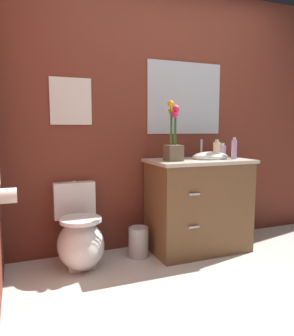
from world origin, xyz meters
The scene contains 12 objects.
ground_plane centered at (0.00, 0.00, 0.00)m, with size 10.02×10.02×0.00m, color beige.
wall_back centered at (0.20, 1.47, 1.25)m, with size 4.68×0.05×2.50m, color maroon.
toilet centered at (-0.91, 1.17, 0.24)m, with size 0.38×0.59×0.69m.
vanity_cabinet centered at (0.21, 1.15, 0.45)m, with size 0.94×0.56×1.05m.
flower_vase centered at (-0.08, 1.11, 1.06)m, with size 0.14×0.14×0.53m.
soap_bottle centered at (0.50, 1.19, 0.93)m, with size 0.07×0.07×0.14m.
lotion_bottle centered at (0.53, 1.06, 0.96)m, with size 0.05×0.05×0.20m.
hand_wash_bottle centered at (0.36, 1.08, 0.95)m, with size 0.07×0.07×0.18m.
trash_bin centered at (-0.38, 1.18, 0.14)m, with size 0.18×0.18×0.27m.
wall_poster centered at (-0.91, 1.44, 1.39)m, with size 0.36×0.01×0.40m, color silver.
wall_mirror centered at (0.21, 1.44, 1.45)m, with size 0.80×0.01×0.70m, color #B2BCC6.
toilet_paper_roll centered at (-1.43, 0.98, 0.68)m, with size 0.11×0.11×0.11m, color white.
Camera 1 is at (-1.37, -1.50, 1.15)m, focal length 35.11 mm.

